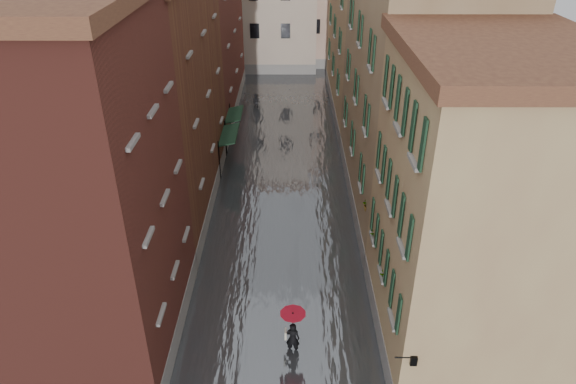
{
  "coord_description": "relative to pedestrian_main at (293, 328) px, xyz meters",
  "views": [
    {
      "loc": [
        0.43,
        -17.43,
        15.66
      ],
      "look_at": [
        0.35,
        4.65,
        3.0
      ],
      "focal_mm": 32.0,
      "sensor_mm": 36.0,
      "label": 1
    }
  ],
  "objects": [
    {
      "name": "ground",
      "position": [
        -0.56,
        2.93,
        -1.31
      ],
      "size": [
        120.0,
        120.0,
        0.0
      ],
      "primitive_type": "plane",
      "color": "slate",
      "rests_on": "ground"
    },
    {
      "name": "awning_far",
      "position": [
        -4.04,
        19.31,
        1.16
      ],
      "size": [
        1.09,
        2.98,
        2.8
      ],
      "color": "black",
      "rests_on": "ground"
    },
    {
      "name": "pedestrian_far",
      "position": [
        -2.94,
        26.72,
        -0.58
      ],
      "size": [
        0.82,
        0.71,
        1.46
      ],
      "primitive_type": "imported",
      "rotation": [
        0.0,
        0.0,
        -0.26
      ],
      "color": "black",
      "rests_on": "ground"
    },
    {
      "name": "window_planters",
      "position": [
        3.56,
        3.42,
        2.2
      ],
      "size": [
        0.59,
        6.08,
        0.84
      ],
      "color": "#A13834",
      "rests_on": "ground"
    },
    {
      "name": "building_right_near",
      "position": [
        6.44,
        0.93,
        4.44
      ],
      "size": [
        6.0,
        8.0,
        11.5
      ],
      "primitive_type": "cube",
      "color": "#9C7350",
      "rests_on": "ground"
    },
    {
      "name": "building_right_mid",
      "position": [
        6.44,
        11.93,
        5.19
      ],
      "size": [
        6.0,
        14.0,
        13.0
      ],
      "primitive_type": "cube",
      "color": "#9A815D",
      "rests_on": "ground"
    },
    {
      "name": "awning_near",
      "position": [
        -4.04,
        15.8,
        1.16
      ],
      "size": [
        1.09,
        3.38,
        2.8
      ],
      "color": "black",
      "rests_on": "ground"
    },
    {
      "name": "pedestrian_main",
      "position": [
        0.0,
        0.0,
        0.0
      ],
      "size": [
        1.01,
        1.01,
        2.06
      ],
      "color": "black",
      "rests_on": "ground"
    },
    {
      "name": "wall_lantern",
      "position": [
        3.77,
        -3.07,
        1.7
      ],
      "size": [
        0.71,
        0.22,
        0.35
      ],
      "color": "black",
      "rests_on": "ground"
    },
    {
      "name": "floodwater",
      "position": [
        -0.56,
        15.93,
        -1.21
      ],
      "size": [
        10.0,
        60.0,
        0.2
      ],
      "primitive_type": "cube",
      "color": "#4E5257",
      "rests_on": "ground"
    },
    {
      "name": "building_left_mid",
      "position": [
        -7.56,
        11.93,
        4.94
      ],
      "size": [
        6.0,
        14.0,
        12.5
      ],
      "primitive_type": "cube",
      "color": "brown",
      "rests_on": "ground"
    },
    {
      "name": "building_right_far",
      "position": [
        6.44,
        26.93,
        4.44
      ],
      "size": [
        6.0,
        16.0,
        11.5
      ],
      "primitive_type": "cube",
      "color": "#9C7350",
      "rests_on": "ground"
    },
    {
      "name": "building_left_near",
      "position": [
        -7.56,
        0.93,
        5.19
      ],
      "size": [
        6.0,
        8.0,
        13.0
      ],
      "primitive_type": "cube",
      "color": "maroon",
      "rests_on": "ground"
    },
    {
      "name": "building_left_far",
      "position": [
        -7.56,
        26.93,
        5.69
      ],
      "size": [
        6.0,
        16.0,
        14.0
      ],
      "primitive_type": "cube",
      "color": "maroon",
      "rests_on": "ground"
    },
    {
      "name": "building_end_pink",
      "position": [
        5.44,
        42.93,
        4.69
      ],
      "size": [
        10.0,
        9.0,
        12.0
      ],
      "primitive_type": "cube",
      "color": "#D0A792",
      "rests_on": "ground"
    },
    {
      "name": "building_end_cream",
      "position": [
        -3.56,
        40.93,
        5.19
      ],
      "size": [
        12.0,
        9.0,
        13.0
      ],
      "primitive_type": "cube",
      "color": "#C5B49C",
      "rests_on": "ground"
    }
  ]
}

